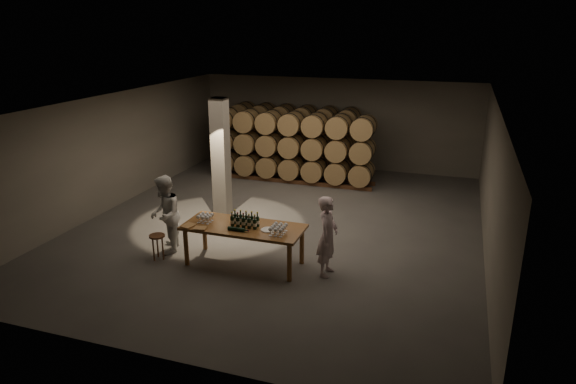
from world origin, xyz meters
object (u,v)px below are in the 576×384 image
(tasting_table, at_px, (244,230))
(stool, at_px, (157,240))
(bottle_cluster, at_px, (245,221))
(person_man, at_px, (328,236))
(person_woman, at_px, (165,215))
(plate, at_px, (268,230))
(notebook_near, at_px, (200,228))

(tasting_table, height_order, stool, tasting_table)
(tasting_table, xyz_separation_m, bottle_cluster, (0.04, -0.01, 0.22))
(person_man, relative_size, person_woman, 0.95)
(plate, relative_size, person_man, 0.18)
(tasting_table, height_order, plate, plate)
(tasting_table, relative_size, person_woman, 1.44)
(plate, distance_m, person_woman, 2.54)
(tasting_table, relative_size, person_man, 1.51)
(stool, height_order, person_woman, person_woman)
(person_man, distance_m, person_woman, 3.78)
(tasting_table, distance_m, stool, 1.99)
(bottle_cluster, relative_size, person_man, 0.35)
(tasting_table, bearing_deg, stool, -168.56)
(tasting_table, relative_size, notebook_near, 10.20)
(tasting_table, distance_m, person_man, 1.83)
(stool, xyz_separation_m, person_woman, (-0.03, 0.43, 0.43))
(stool, distance_m, person_man, 3.80)
(plate, distance_m, notebook_near, 1.44)
(tasting_table, distance_m, person_woman, 1.96)
(plate, relative_size, person_woman, 0.17)
(person_man, bearing_deg, stool, 100.35)
(person_woman, bearing_deg, notebook_near, 42.80)
(tasting_table, height_order, bottle_cluster, bottle_cluster)
(notebook_near, xyz_separation_m, person_man, (2.63, 0.57, -0.05))
(bottle_cluster, xyz_separation_m, stool, (-1.96, -0.38, -0.54))
(notebook_near, xyz_separation_m, stool, (-1.12, 0.06, -0.44))
(tasting_table, bearing_deg, person_woman, 178.69)
(notebook_near, height_order, person_woman, person_woman)
(notebook_near, bearing_deg, person_man, 1.39)
(stool, bearing_deg, person_woman, 94.09)
(bottle_cluster, distance_m, plate, 0.56)
(plate, height_order, person_woman, person_woman)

